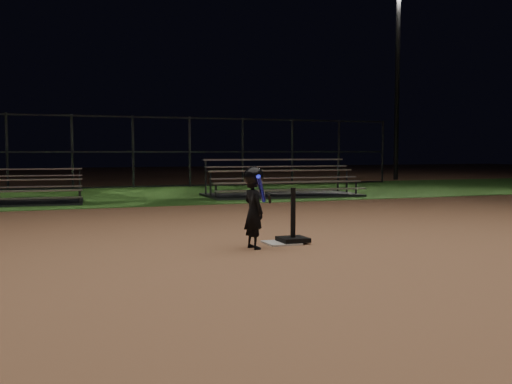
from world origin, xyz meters
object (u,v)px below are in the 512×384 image
object	(u,v)px
batting_tee	(293,232)
child_batter	(254,205)
light_pole_right	(398,68)
bleacher_left	(7,197)
home_plate	(282,243)
bleacher_right	(282,189)

from	to	relation	value
batting_tee	child_batter	bearing A→B (deg)	-160.86
child_batter	light_pole_right	distance (m)	20.16
child_batter	light_pole_right	bearing A→B (deg)	-51.31
bleacher_left	light_pole_right	world-z (taller)	light_pole_right
batting_tee	bleacher_left	world-z (taller)	bleacher_left
batting_tee	light_pole_right	world-z (taller)	light_pole_right
batting_tee	light_pole_right	size ratio (longest dim) A/B	0.09
home_plate	batting_tee	world-z (taller)	batting_tee
batting_tee	bleacher_right	xyz separation A→B (m)	(3.20, 7.87, 0.06)
home_plate	bleacher_left	xyz separation A→B (m)	(-3.81, 7.78, 0.16)
home_plate	child_batter	xyz separation A→B (m)	(-0.50, -0.25, 0.56)
bleacher_left	bleacher_right	world-z (taller)	bleacher_right
home_plate	bleacher_right	distance (m)	8.54
batting_tee	bleacher_right	size ratio (longest dim) A/B	0.17
home_plate	child_batter	distance (m)	0.79
bleacher_right	light_pole_right	world-z (taller)	light_pole_right
batting_tee	light_pole_right	distance (m)	19.67
child_batter	light_pole_right	xyz separation A→B (m)	(12.50, 15.19, 4.37)
home_plate	light_pole_right	world-z (taller)	light_pole_right
child_batter	bleacher_right	size ratio (longest dim) A/B	0.25
bleacher_left	light_pole_right	size ratio (longest dim) A/B	0.43
bleacher_left	bleacher_right	xyz separation A→B (m)	(7.17, 0.07, 0.04)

